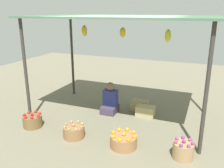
{
  "coord_description": "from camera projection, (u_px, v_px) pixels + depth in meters",
  "views": [
    {
      "loc": [
        1.86,
        -5.06,
        2.46
      ],
      "look_at": [
        0.0,
        -0.51,
        0.95
      ],
      "focal_mm": 38.48,
      "sensor_mm": 36.0,
      "label": 1
    }
  ],
  "objects": [
    {
      "name": "basket_potatoes",
      "position": [
        74.0,
        131.0,
        4.84
      ],
      "size": [
        0.43,
        0.43,
        0.29
      ],
      "color": "olive",
      "rests_on": "ground"
    },
    {
      "name": "wooden_crate_near_vendor",
      "position": [
        145.0,
        111.0,
        5.78
      ],
      "size": [
        0.44,
        0.27,
        0.26
      ],
      "primitive_type": "cube",
      "color": "tan",
      "rests_on": "ground"
    },
    {
      "name": "basket_purple_onions",
      "position": [
        183.0,
        150.0,
        4.14
      ],
      "size": [
        0.36,
        0.36,
        0.35
      ],
      "color": "#9F7F56",
      "rests_on": "ground"
    },
    {
      "name": "vendor_person",
      "position": [
        110.0,
        101.0,
        5.97
      ],
      "size": [
        0.36,
        0.44,
        0.78
      ],
      "color": "#43364B",
      "rests_on": "ground"
    },
    {
      "name": "market_stall_structure",
      "position": [
        121.0,
        23.0,
        5.23
      ],
      "size": [
        4.07,
        2.28,
        2.35
      ],
      "color": "#38332D",
      "rests_on": "ground"
    },
    {
      "name": "ground_plane",
      "position": [
        120.0,
        115.0,
        5.87
      ],
      "size": [
        14.0,
        14.0,
        0.0
      ],
      "primitive_type": "plane",
      "color": "#706A55"
    },
    {
      "name": "basket_oranges",
      "position": [
        124.0,
        141.0,
        4.49
      ],
      "size": [
        0.51,
        0.51,
        0.3
      ],
      "color": "#996B43",
      "rests_on": "ground"
    },
    {
      "name": "basket_red_apples",
      "position": [
        33.0,
        121.0,
        5.27
      ],
      "size": [
        0.41,
        0.41,
        0.32
      ],
      "color": "brown",
      "rests_on": "ground"
    },
    {
      "name": "wooden_crate_stacked_rear",
      "position": [
        140.0,
        106.0,
        6.09
      ],
      "size": [
        0.41,
        0.25,
        0.28
      ],
      "primitive_type": "cube",
      "color": "#9B8358",
      "rests_on": "ground"
    }
  ]
}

